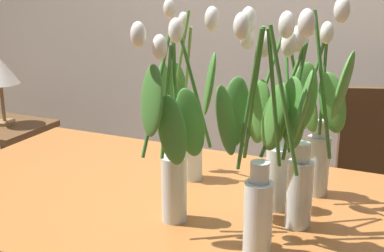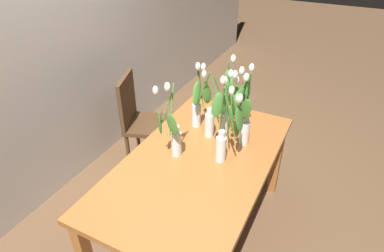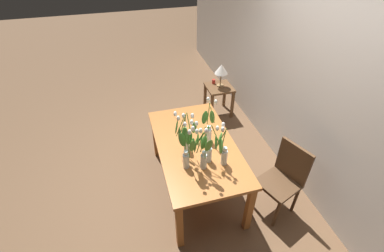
{
  "view_description": "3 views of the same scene",
  "coord_description": "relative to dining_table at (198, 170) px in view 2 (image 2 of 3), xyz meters",
  "views": [
    {
      "loc": [
        0.62,
        -1.24,
        1.37
      ],
      "look_at": [
        0.03,
        0.05,
        0.95
      ],
      "focal_mm": 47.33,
      "sensor_mm": 36.0,
      "label": 1
    },
    {
      "loc": [
        -1.52,
        -0.72,
        2.1
      ],
      "look_at": [
        0.03,
        0.06,
        0.97
      ],
      "focal_mm": 30.27,
      "sensor_mm": 36.0,
      "label": 2
    },
    {
      "loc": [
        2.24,
        -0.68,
        2.83
      ],
      "look_at": [
        -0.01,
        -0.05,
        1.02
      ],
      "focal_mm": 24.95,
      "sensor_mm": 36.0,
      "label": 3
    }
  ],
  "objects": [
    {
      "name": "tulip_vase_4",
      "position": [
        0.38,
        -0.05,
        0.31
      ],
      "size": [
        0.21,
        0.21,
        0.59
      ],
      "color": "silver",
      "rests_on": "dining_table"
    },
    {
      "name": "dining_chair",
      "position": [
        0.56,
        0.88,
        -0.12
      ],
      "size": [
        0.51,
        0.51,
        0.93
      ],
      "color": "#4C331E",
      "rests_on": "ground"
    },
    {
      "name": "tulip_vase_0",
      "position": [
        0.08,
        -0.15,
        0.32
      ],
      "size": [
        0.16,
        0.25,
        0.56
      ],
      "color": "silver",
      "rests_on": "dining_table"
    },
    {
      "name": "room_wall_rear",
      "position": [
        0.0,
        1.39,
        0.7
      ],
      "size": [
        9.0,
        0.1,
        2.7
      ],
      "primitive_type": "cube",
      "color": "beige",
      "rests_on": "ground"
    },
    {
      "name": "tulip_vase_2",
      "position": [
        -0.04,
        0.17,
        0.27
      ],
      "size": [
        0.16,
        0.18,
        0.57
      ],
      "color": "silver",
      "rests_on": "dining_table"
    },
    {
      "name": "dining_table",
      "position": [
        0.0,
        0.0,
        0.0
      ],
      "size": [
        1.6,
        0.9,
        0.74
      ],
      "color": "#A3602D",
      "rests_on": "ground"
    },
    {
      "name": "tulip_vase_1",
      "position": [
        0.31,
        -0.18,
        0.33
      ],
      "size": [
        0.23,
        0.19,
        0.57
      ],
      "color": "silver",
      "rests_on": "dining_table"
    },
    {
      "name": "tulip_vase_5",
      "position": [
        0.3,
        0.04,
        0.3
      ],
      "size": [
        0.19,
        0.28,
        0.54
      ],
      "color": "silver",
      "rests_on": "dining_table"
    },
    {
      "name": "tulip_vase_3",
      "position": [
        0.38,
        0.18,
        0.27
      ],
      "size": [
        0.18,
        0.16,
        0.52
      ],
      "color": "silver",
      "rests_on": "dining_table"
    },
    {
      "name": "ground_plane",
      "position": [
        0.0,
        0.0,
        -0.65
      ],
      "size": [
        18.0,
        18.0,
        0.0
      ],
      "primitive_type": "plane",
      "color": "brown"
    }
  ]
}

